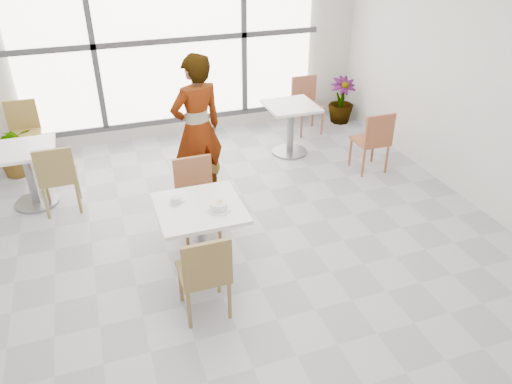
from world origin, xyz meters
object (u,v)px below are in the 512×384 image
object	(u,v)px
bg_chair_left_far	(24,128)
plant_left	(15,150)
coffee_cup	(176,201)
bg_chair_left_near	(57,175)
bg_chair_right_near	(374,138)
oatmeal_bowl	(219,206)
chair_near	(205,271)
bg_table_right	(291,122)
bg_chair_right_far	(306,100)
plant_right	(341,100)
person	(197,129)
main_table	(201,226)
bg_table_left	(28,168)
chair_far	(196,192)

from	to	relation	value
bg_chair_left_far	plant_left	world-z (taller)	bg_chair_left_far
coffee_cup	bg_chair_left_far	xyz separation A→B (m)	(-1.55, 3.11, -0.28)
bg_chair_left_near	bg_chair_right_near	xyz separation A→B (m)	(4.00, -0.30, 0.00)
bg_chair_right_near	oatmeal_bowl	bearing A→B (deg)	29.49
coffee_cup	bg_chair_left_far	size ratio (longest dim) A/B	0.18
coffee_cup	bg_chair_right_near	bearing A→B (deg)	22.29
bg_chair_left_near	bg_chair_right_near	distance (m)	4.01
plant_left	chair_near	bearing A→B (deg)	-63.25
oatmeal_bowl	plant_left	distance (m)	3.62
oatmeal_bowl	bg_table_right	size ratio (longest dim) A/B	0.28
bg_chair_right_far	plant_right	world-z (taller)	bg_chair_right_far
chair_near	bg_chair_right_far	world-z (taller)	same
person	bg_chair_left_far	bearing A→B (deg)	-56.63
main_table	bg_chair_left_far	world-z (taller)	bg_chair_left_far
bg_table_left	bg_chair_right_far	xyz separation A→B (m)	(4.08, 1.03, 0.01)
plant_right	oatmeal_bowl	bearing A→B (deg)	-133.06
bg_chair_right_far	plant_right	xyz separation A→B (m)	(0.71, 0.12, -0.12)
chair_near	plant_right	bearing A→B (deg)	-131.32
main_table	plant_left	world-z (taller)	main_table
chair_near	bg_table_left	bearing A→B (deg)	-59.36
chair_near	bg_chair_right_near	distance (m)	3.42
chair_near	plant_left	xyz separation A→B (m)	(-1.75, 3.48, -0.15)
chair_far	bg_chair_left_near	size ratio (longest dim) A/B	1.00
coffee_cup	bg_chair_left_near	distance (m)	1.88
main_table	bg_chair_right_far	distance (m)	3.84
main_table	bg_chair_right_far	bearing A→B (deg)	50.48
main_table	chair_far	bearing A→B (deg)	80.59
plant_left	bg_table_right	bearing A→B (deg)	-9.14
oatmeal_bowl	plant_right	size ratio (longest dim) A/B	0.28
chair_near	oatmeal_bowl	bearing A→B (deg)	-118.15
bg_chair_left_far	plant_left	distance (m)	0.44
oatmeal_bowl	bg_table_left	distance (m)	2.74
bg_chair_right_far	bg_table_left	bearing A→B (deg)	-165.77
bg_table_right	bg_chair_right_near	xyz separation A→B (m)	(0.82, -0.93, 0.01)
chair_far	bg_table_left	size ratio (longest dim) A/B	1.16
bg_chair_left_near	plant_left	size ratio (longest dim) A/B	1.23
person	bg_table_left	distance (m)	2.07
bg_table_left	bg_table_right	bearing A→B (deg)	5.05
bg_chair_left_far	bg_chair_right_near	xyz separation A→B (m)	(4.44, -1.93, 0.00)
chair_far	bg_table_right	world-z (taller)	chair_far
chair_near	oatmeal_bowl	world-z (taller)	chair_near
bg_chair_left_near	plant_right	world-z (taller)	bg_chair_left_near
main_table	bg_chair_left_far	distance (m)	3.68
chair_far	bg_chair_right_far	world-z (taller)	same
main_table	person	bearing A→B (deg)	77.07
coffee_cup	bg_table_right	bearing A→B (deg)	45.54
bg_chair_right_far	coffee_cup	bearing A→B (deg)	-132.96
bg_chair_left_near	bg_chair_right_far	distance (m)	3.98
bg_chair_left_far	person	bearing A→B (deg)	-40.53
bg_chair_right_near	chair_near	bearing A→B (deg)	34.74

